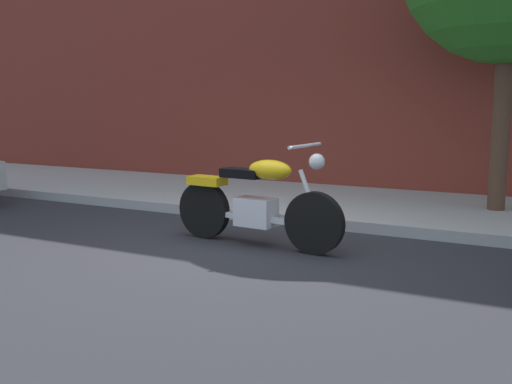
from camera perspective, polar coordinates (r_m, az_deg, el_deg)
The scene contains 3 objects.
ground_plane at distance 6.49m, azimuth -2.01°, elevation -5.52°, with size 60.00×60.00×0.00m, color #28282D.
sidewalk at distance 9.02m, azimuth 6.83°, elevation -1.08°, with size 20.63×2.97×0.14m, color #A4A4A4.
motorcycle at distance 6.53m, azimuth 0.01°, elevation -1.07°, with size 2.13×0.70×1.17m.
Camera 1 is at (3.07, -5.49, 1.60)m, focal length 40.90 mm.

